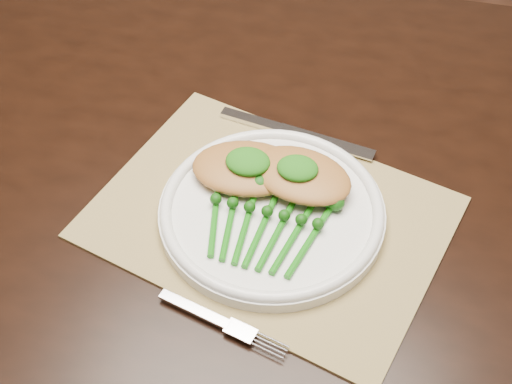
% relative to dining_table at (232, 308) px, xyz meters
% --- Properties ---
extents(dining_table, '(1.61, 0.91, 0.75)m').
position_rel_dining_table_xyz_m(dining_table, '(0.00, 0.00, 0.00)').
color(dining_table, black).
rests_on(dining_table, ground).
extents(placemat, '(0.48, 0.41, 0.00)m').
position_rel_dining_table_xyz_m(placemat, '(0.08, -0.09, 0.37)').
color(placemat, '#947E4B').
rests_on(placemat, dining_table).
extents(dinner_plate, '(0.28, 0.28, 0.02)m').
position_rel_dining_table_xyz_m(dinner_plate, '(0.08, -0.09, 0.39)').
color(dinner_plate, white).
rests_on(dinner_plate, placemat).
extents(knife, '(0.22, 0.06, 0.01)m').
position_rel_dining_table_xyz_m(knife, '(0.06, 0.06, 0.38)').
color(knife, silver).
rests_on(knife, placemat).
extents(fork, '(0.16, 0.06, 0.00)m').
position_rel_dining_table_xyz_m(fork, '(0.07, -0.26, 0.38)').
color(fork, silver).
rests_on(fork, placemat).
extents(chicken_fillet_left, '(0.15, 0.11, 0.03)m').
position_rel_dining_table_xyz_m(chicken_fillet_left, '(0.04, -0.05, 0.41)').
color(chicken_fillet_left, '#AA6E31').
rests_on(chicken_fillet_left, dinner_plate).
extents(chicken_fillet_right, '(0.15, 0.12, 0.03)m').
position_rel_dining_table_xyz_m(chicken_fillet_right, '(0.11, -0.05, 0.41)').
color(chicken_fillet_right, '#AA6E31').
rests_on(chicken_fillet_right, dinner_plate).
extents(pesto_dollop_left, '(0.06, 0.05, 0.02)m').
position_rel_dining_table_xyz_m(pesto_dollop_left, '(0.04, -0.05, 0.42)').
color(pesto_dollop_left, '#114D0B').
rests_on(pesto_dollop_left, chicken_fillet_left).
extents(pesto_dollop_right, '(0.05, 0.04, 0.02)m').
position_rel_dining_table_xyz_m(pesto_dollop_right, '(0.11, -0.05, 0.43)').
color(pesto_dollop_right, '#114D0B').
rests_on(pesto_dollop_right, chicken_fillet_right).
extents(broccolini_bundle, '(0.15, 0.17, 0.04)m').
position_rel_dining_table_xyz_m(broccolini_bundle, '(0.08, -0.13, 0.40)').
color(broccolini_bundle, '#12650D').
rests_on(broccolini_bundle, dinner_plate).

